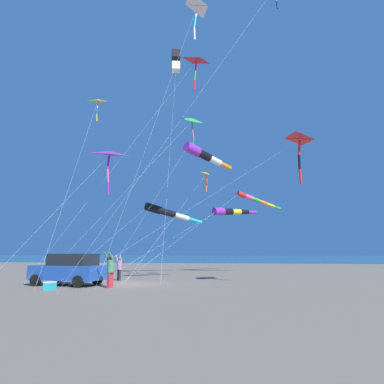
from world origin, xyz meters
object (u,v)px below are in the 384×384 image
(kite_delta_magenta_far_left, at_px, (192,121))
(kite_delta_teal_far_right, at_px, (300,139))
(parked_car, at_px, (69,269))
(kite_windsock_black_fish_shape, at_px, (167,212))
(kite_box_purple_drifting, at_px, (176,61))
(kite_delta_checkered_midright, at_px, (196,61))
(cooler_box, at_px, (50,286))
(kite_delta_blue_topmost, at_px, (197,5))
(person_child_green_jacket, at_px, (119,266))
(kite_delta_long_streamer_left, at_px, (98,101))
(kite_delta_green_low_center, at_px, (109,155))
(kite_windsock_small_distant, at_px, (203,155))
(person_adult_flyer, at_px, (110,268))
(kite_delta_yellow_midlevel, at_px, (206,174))
(kite_windsock_orange_high_right, at_px, (254,199))
(kite_windsock_red_high_left, at_px, (230,212))

(kite_delta_magenta_far_left, distance_m, kite_delta_teal_far_right, 10.06)
(parked_car, distance_m, kite_windsock_black_fish_shape, 13.64)
(kite_box_purple_drifting, bearing_deg, kite_delta_checkered_midright, 24.40)
(kite_box_purple_drifting, bearing_deg, cooler_box, -18.78)
(kite_delta_blue_topmost, bearing_deg, kite_windsock_black_fish_shape, -157.81)
(kite_delta_blue_topmost, bearing_deg, kite_box_purple_drifting, -159.01)
(parked_car, distance_m, person_child_green_jacket, 4.22)
(person_child_green_jacket, relative_size, kite_delta_long_streamer_left, 0.11)
(person_child_green_jacket, relative_size, kite_delta_green_low_center, 0.23)
(kite_windsock_small_distant, bearing_deg, person_child_green_jacket, -98.89)
(parked_car, bearing_deg, person_adult_flyer, 72.15)
(parked_car, bearing_deg, kite_delta_long_streamer_left, -161.01)
(kite_delta_yellow_midlevel, bearing_deg, person_adult_flyer, -31.19)
(kite_delta_teal_far_right, bearing_deg, cooler_box, -78.00)
(kite_delta_checkered_midright, height_order, kite_windsock_orange_high_right, kite_delta_checkered_midright)
(kite_windsock_black_fish_shape, xyz_separation_m, kite_delta_checkered_midright, (9.82, 4.53, 9.76))
(kite_windsock_red_high_left, bearing_deg, person_child_green_jacket, -31.02)
(kite_delta_green_low_center, height_order, kite_delta_long_streamer_left, kite_delta_long_streamer_left)
(kite_delta_yellow_midlevel, bearing_deg, kite_delta_blue_topmost, 2.62)
(kite_delta_green_low_center, bearing_deg, kite_delta_yellow_midlevel, 148.15)
(kite_delta_checkered_midright, relative_size, kite_delta_green_low_center, 2.02)
(kite_delta_yellow_midlevel, height_order, kite_delta_teal_far_right, kite_delta_teal_far_right)
(cooler_box, bearing_deg, kite_delta_yellow_midlevel, 140.77)
(kite_windsock_orange_high_right, bearing_deg, kite_delta_blue_topmost, -15.12)
(kite_delta_green_low_center, bearing_deg, kite_windsock_small_distant, 130.24)
(kite_windsock_red_high_left, bearing_deg, parked_car, -28.93)
(kite_delta_teal_far_right, xyz_separation_m, kite_delta_green_low_center, (1.74, -11.04, -0.92))
(person_adult_flyer, relative_size, kite_delta_checkered_midright, 0.12)
(kite_windsock_small_distant, distance_m, kite_delta_checkered_midright, 7.05)
(person_child_green_jacket, height_order, kite_windsock_red_high_left, kite_windsock_red_high_left)
(person_adult_flyer, relative_size, kite_delta_magenta_far_left, 0.15)
(kite_windsock_black_fish_shape, height_order, kite_delta_blue_topmost, kite_delta_blue_topmost)
(kite_windsock_red_high_left, xyz_separation_m, kite_delta_long_streamer_left, (9.06, -11.25, 9.15))
(kite_delta_yellow_midlevel, height_order, kite_windsock_small_distant, kite_windsock_small_distant)
(parked_car, bearing_deg, kite_delta_magenta_far_left, 133.16)
(kite_delta_blue_topmost, height_order, kite_delta_green_low_center, kite_delta_blue_topmost)
(kite_windsock_small_distant, bearing_deg, kite_delta_yellow_midlevel, -176.59)
(kite_windsock_red_high_left, bearing_deg, kite_windsock_orange_high_right, 40.48)
(parked_car, height_order, kite_delta_magenta_far_left, kite_delta_magenta_far_left)
(parked_car, xyz_separation_m, kite_windsock_red_high_left, (-16.02, 8.86, 5.32))
(kite_delta_yellow_midlevel, xyz_separation_m, kite_windsock_small_distant, (3.46, 0.21, 0.53))
(kite_windsock_red_high_left, relative_size, kite_windsock_orange_high_right, 1.33)
(cooler_box, xyz_separation_m, kite_delta_magenta_far_left, (-8.42, 6.11, 12.32))
(parked_car, height_order, kite_delta_checkered_midright, kite_delta_checkered_midright)
(kite_delta_green_low_center, bearing_deg, kite_windsock_black_fish_shape, 179.81)
(cooler_box, bearing_deg, kite_windsock_red_high_left, 155.17)
(kite_windsock_orange_high_right, bearing_deg, kite_delta_green_low_center, -30.76)
(cooler_box, xyz_separation_m, kite_box_purple_drifting, (-11.64, 3.96, 19.99))
(kite_delta_blue_topmost, distance_m, kite_delta_long_streamer_left, 12.55)
(parked_car, distance_m, kite_delta_yellow_midlevel, 12.18)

